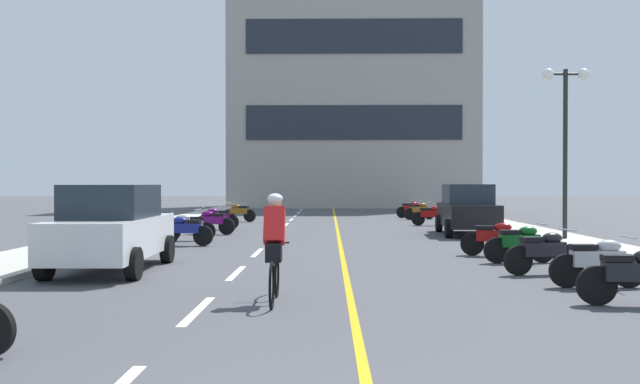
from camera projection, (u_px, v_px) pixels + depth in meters
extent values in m
plane|color=#47474C|center=(331.00, 233.00, 24.49)|extent=(140.00, 140.00, 0.00)
cube|color=#B7B2A8|center=(160.00, 226.00, 27.59)|extent=(2.40, 72.00, 0.12)
cube|color=#B7B2A8|center=(503.00, 226.00, 27.40)|extent=(2.40, 72.00, 0.12)
cube|color=silver|center=(197.00, 310.00, 9.52)|extent=(0.14, 2.20, 0.01)
cube|color=silver|center=(236.00, 273.00, 13.52)|extent=(0.14, 2.20, 0.01)
cube|color=silver|center=(257.00, 253.00, 17.52)|extent=(0.14, 2.20, 0.01)
cube|color=silver|center=(271.00, 240.00, 21.52)|extent=(0.14, 2.20, 0.01)
cube|color=silver|center=(280.00, 231.00, 25.52)|extent=(0.14, 2.20, 0.01)
cube|color=silver|center=(286.00, 224.00, 29.52)|extent=(0.14, 2.20, 0.01)
cube|color=silver|center=(291.00, 220.00, 33.52)|extent=(0.14, 2.20, 0.01)
cube|color=silver|center=(295.00, 216.00, 37.52)|extent=(0.14, 2.20, 0.01)
cube|color=silver|center=(299.00, 213.00, 41.52)|extent=(0.14, 2.20, 0.01)
cube|color=silver|center=(301.00, 210.00, 45.52)|extent=(0.14, 2.20, 0.01)
cube|color=silver|center=(303.00, 208.00, 49.52)|extent=(0.14, 2.20, 0.01)
cube|color=gold|center=(337.00, 228.00, 27.49)|extent=(0.12, 66.00, 0.01)
cube|color=#9E998E|center=(352.00, 72.00, 51.57)|extent=(18.95, 6.48, 21.15)
cube|color=#1E232D|center=(354.00, 122.00, 48.34)|extent=(15.92, 0.10, 2.54)
cube|color=#1E232D|center=(354.00, 36.00, 48.25)|extent=(15.92, 0.10, 2.54)
cylinder|color=black|center=(565.00, 154.00, 20.63)|extent=(0.14, 0.14, 5.31)
cylinder|color=black|center=(566.00, 74.00, 20.60)|extent=(1.10, 0.08, 0.08)
sphere|color=white|center=(548.00, 74.00, 20.60)|extent=(0.36, 0.36, 0.36)
sphere|color=white|center=(583.00, 74.00, 20.59)|extent=(0.36, 0.36, 0.36)
cylinder|color=black|center=(94.00, 249.00, 15.28)|extent=(0.23, 0.64, 0.64)
cylinder|color=black|center=(167.00, 249.00, 15.29)|extent=(0.23, 0.64, 0.64)
cylinder|color=black|center=(44.00, 264.00, 12.48)|extent=(0.23, 0.64, 0.64)
cylinder|color=black|center=(134.00, 264.00, 12.49)|extent=(0.23, 0.64, 0.64)
cube|color=silver|center=(112.00, 237.00, 13.88)|extent=(1.77, 4.23, 0.80)
cube|color=#1E2833|center=(112.00, 201.00, 13.87)|extent=(1.60, 2.23, 0.70)
cylinder|color=black|center=(439.00, 223.00, 25.06)|extent=(0.25, 0.65, 0.64)
cylinder|color=black|center=(484.00, 224.00, 24.96)|extent=(0.25, 0.65, 0.64)
cylinder|color=black|center=(449.00, 228.00, 22.27)|extent=(0.25, 0.65, 0.64)
cylinder|color=black|center=(499.00, 229.00, 22.16)|extent=(0.25, 0.65, 0.64)
cube|color=black|center=(467.00, 215.00, 23.61)|extent=(1.91, 4.28, 0.80)
cube|color=#1E2833|center=(467.00, 194.00, 23.60)|extent=(1.67, 2.27, 0.70)
cylinder|color=black|center=(596.00, 286.00, 9.93)|extent=(0.61, 0.14, 0.60)
cube|color=black|center=(634.00, 272.00, 9.88)|extent=(0.92, 0.34, 0.28)
cube|color=black|center=(617.00, 258.00, 9.90)|extent=(0.46, 0.27, 0.10)
cylinder|color=black|center=(628.00, 271.00, 11.61)|extent=(0.60, 0.11, 0.60)
cylinder|color=black|center=(566.00, 271.00, 11.61)|extent=(0.60, 0.11, 0.60)
cube|color=#B2B2B7|center=(597.00, 258.00, 11.61)|extent=(0.90, 0.30, 0.28)
ellipsoid|color=#B2B2B7|center=(609.00, 246.00, 11.60)|extent=(0.44, 0.25, 0.22)
cube|color=black|center=(583.00, 247.00, 11.60)|extent=(0.44, 0.25, 0.10)
cylinder|color=silver|center=(628.00, 237.00, 11.60)|extent=(0.04, 0.60, 0.03)
cylinder|color=black|center=(567.00, 259.00, 13.40)|extent=(0.61, 0.23, 0.60)
cylinder|color=black|center=(518.00, 261.00, 13.16)|extent=(0.61, 0.23, 0.60)
cube|color=black|center=(543.00, 249.00, 13.28)|extent=(0.94, 0.47, 0.28)
ellipsoid|color=black|center=(552.00, 238.00, 13.32)|extent=(0.48, 0.33, 0.22)
cube|color=black|center=(532.00, 239.00, 13.22)|extent=(0.48, 0.33, 0.10)
cylinder|color=silver|center=(568.00, 230.00, 13.39)|extent=(0.16, 0.59, 0.03)
cylinder|color=black|center=(542.00, 250.00, 15.28)|extent=(0.61, 0.17, 0.60)
cylinder|color=black|center=(497.00, 250.00, 15.17)|extent=(0.61, 0.17, 0.60)
cube|color=#0C4C19|center=(520.00, 241.00, 15.22)|extent=(0.93, 0.38, 0.28)
ellipsoid|color=#0C4C19|center=(528.00, 231.00, 15.24)|extent=(0.47, 0.29, 0.22)
cube|color=black|center=(509.00, 232.00, 15.20)|extent=(0.47, 0.29, 0.10)
cylinder|color=silver|center=(542.00, 224.00, 15.28)|extent=(0.10, 0.60, 0.03)
cylinder|color=black|center=(517.00, 245.00, 16.53)|extent=(0.61, 0.24, 0.60)
cylinder|color=black|center=(472.00, 244.00, 16.81)|extent=(0.61, 0.24, 0.60)
cube|color=maroon|center=(494.00, 236.00, 16.67)|extent=(0.94, 0.49, 0.28)
ellipsoid|color=maroon|center=(503.00, 227.00, 16.61)|extent=(0.49, 0.34, 0.22)
cube|color=black|center=(484.00, 228.00, 16.73)|extent=(0.49, 0.34, 0.10)
cylinder|color=silver|center=(517.00, 221.00, 16.52)|extent=(0.18, 0.59, 0.03)
cylinder|color=black|center=(168.00, 235.00, 19.59)|extent=(0.61, 0.20, 0.60)
cylinder|color=black|center=(203.00, 236.00, 19.39)|extent=(0.61, 0.20, 0.60)
cube|color=navy|center=(186.00, 228.00, 19.49)|extent=(0.93, 0.43, 0.28)
ellipsoid|color=navy|center=(179.00, 221.00, 19.52)|extent=(0.47, 0.31, 0.22)
cube|color=black|center=(193.00, 222.00, 19.44)|extent=(0.47, 0.31, 0.10)
cylinder|color=silver|center=(168.00, 215.00, 19.59)|extent=(0.13, 0.60, 0.03)
cylinder|color=black|center=(171.00, 232.00, 21.05)|extent=(0.61, 0.20, 0.60)
cylinder|color=black|center=(206.00, 231.00, 21.22)|extent=(0.61, 0.20, 0.60)
cube|color=#B2B2B7|center=(189.00, 225.00, 21.13)|extent=(0.93, 0.43, 0.28)
ellipsoid|color=#B2B2B7|center=(183.00, 218.00, 21.10)|extent=(0.47, 0.31, 0.22)
cube|color=black|center=(197.00, 218.00, 21.17)|extent=(0.47, 0.31, 0.10)
cylinder|color=silver|center=(171.00, 213.00, 21.04)|extent=(0.13, 0.60, 0.03)
cylinder|color=black|center=(198.00, 226.00, 23.88)|extent=(0.61, 0.22, 0.60)
cylinder|color=black|center=(227.00, 226.00, 23.64)|extent=(0.61, 0.22, 0.60)
cube|color=#590C59|center=(212.00, 220.00, 23.76)|extent=(0.94, 0.46, 0.28)
ellipsoid|color=#590C59|center=(207.00, 214.00, 23.80)|extent=(0.48, 0.32, 0.22)
cube|color=black|center=(219.00, 215.00, 23.70)|extent=(0.48, 0.32, 0.10)
cylinder|color=silver|center=(198.00, 210.00, 23.87)|extent=(0.15, 0.59, 0.03)
cylinder|color=black|center=(204.00, 223.00, 26.00)|extent=(0.60, 0.26, 0.60)
cylinder|color=black|center=(231.00, 222.00, 26.29)|extent=(0.60, 0.26, 0.60)
cube|color=#590C59|center=(218.00, 217.00, 26.14)|extent=(0.94, 0.52, 0.28)
ellipsoid|color=#590C59|center=(212.00, 211.00, 26.09)|extent=(0.49, 0.35, 0.22)
cube|color=black|center=(224.00, 212.00, 26.21)|extent=(0.49, 0.35, 0.10)
cylinder|color=silver|center=(204.00, 207.00, 25.99)|extent=(0.20, 0.58, 0.03)
cylinder|color=black|center=(443.00, 219.00, 28.74)|extent=(0.60, 0.12, 0.60)
cylinder|color=black|center=(418.00, 219.00, 28.80)|extent=(0.60, 0.12, 0.60)
cube|color=maroon|center=(431.00, 214.00, 28.77)|extent=(0.91, 0.31, 0.28)
ellipsoid|color=maroon|center=(435.00, 209.00, 28.75)|extent=(0.45, 0.26, 0.22)
cube|color=black|center=(425.00, 209.00, 28.78)|extent=(0.45, 0.26, 0.10)
cylinder|color=silver|center=(443.00, 205.00, 28.73)|extent=(0.05, 0.60, 0.03)
cylinder|color=black|center=(229.00, 215.00, 31.86)|extent=(0.61, 0.25, 0.60)
cylinder|color=black|center=(250.00, 216.00, 31.56)|extent=(0.61, 0.25, 0.60)
cube|color=brown|center=(239.00, 211.00, 31.71)|extent=(0.94, 0.51, 0.28)
ellipsoid|color=brown|center=(235.00, 206.00, 31.76)|extent=(0.49, 0.35, 0.22)
cube|color=black|center=(244.00, 207.00, 31.63)|extent=(0.49, 0.35, 0.10)
cylinder|color=silver|center=(229.00, 203.00, 31.85)|extent=(0.19, 0.59, 0.03)
cylinder|color=black|center=(429.00, 214.00, 33.84)|extent=(0.60, 0.27, 0.60)
cylinder|color=black|center=(409.00, 214.00, 33.53)|extent=(0.60, 0.27, 0.60)
cube|color=brown|center=(419.00, 209.00, 33.68)|extent=(0.94, 0.53, 0.28)
ellipsoid|color=brown|center=(423.00, 205.00, 33.74)|extent=(0.49, 0.36, 0.22)
cube|color=black|center=(415.00, 206.00, 33.61)|extent=(0.49, 0.36, 0.10)
cylinder|color=silver|center=(429.00, 202.00, 33.83)|extent=(0.21, 0.58, 0.03)
cylinder|color=black|center=(420.00, 212.00, 35.73)|extent=(0.60, 0.27, 0.60)
cylinder|color=black|center=(402.00, 212.00, 35.42)|extent=(0.60, 0.27, 0.60)
cube|color=maroon|center=(411.00, 208.00, 35.57)|extent=(0.94, 0.53, 0.28)
ellipsoid|color=maroon|center=(414.00, 204.00, 35.62)|extent=(0.49, 0.36, 0.22)
cube|color=black|center=(407.00, 204.00, 35.50)|extent=(0.49, 0.36, 0.10)
cylinder|color=silver|center=(420.00, 201.00, 35.72)|extent=(0.20, 0.58, 0.03)
torus|color=black|center=(277.00, 276.00, 10.72)|extent=(0.05, 0.72, 0.72)
torus|color=black|center=(272.00, 286.00, 9.67)|extent=(0.05, 0.72, 0.72)
cylinder|color=black|center=(274.00, 261.00, 10.17)|extent=(0.05, 0.95, 0.04)
cube|color=black|center=(274.00, 248.00, 10.01)|extent=(0.10, 0.20, 0.06)
cylinder|color=black|center=(276.00, 243.00, 10.61)|extent=(0.42, 0.03, 0.03)
cube|color=black|center=(274.00, 252.00, 10.06)|extent=(0.24, 0.36, 0.28)
cube|color=red|center=(274.00, 226.00, 10.21)|extent=(0.32, 0.46, 0.61)
sphere|color=tan|center=(275.00, 203.00, 10.33)|extent=(0.20, 0.20, 0.20)
ellipsoid|color=white|center=(275.00, 198.00, 10.33)|extent=(0.24, 0.26, 0.16)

